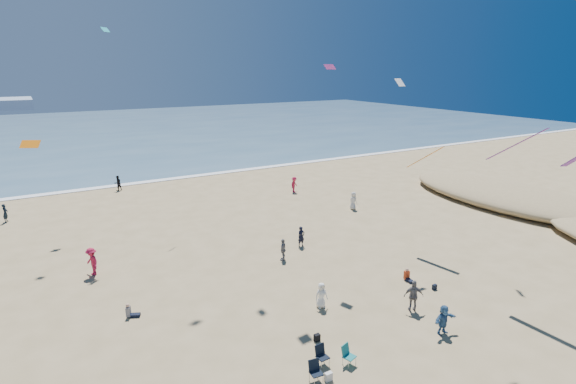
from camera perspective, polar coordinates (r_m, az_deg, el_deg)
ocean at (r=105.47m, az=-25.80°, el=6.73°), size 220.00×100.00×0.06m
surf_line at (r=56.53m, az=-21.14°, el=0.73°), size 220.00×1.20×0.08m
standing_flyers at (r=31.32m, az=-2.60°, el=-8.29°), size 30.11×54.69×1.93m
seated_group at (r=21.20m, az=8.59°, el=-22.91°), size 17.65×22.35×0.84m
chair_cluster at (r=22.15m, az=5.32°, el=-20.61°), size 2.70×1.44×1.00m
white_tote at (r=21.78m, az=5.17°, el=-22.32°), size 0.35×0.20×0.40m
black_backpack at (r=24.20m, az=3.70°, el=-17.97°), size 0.30×0.22×0.38m
navy_bag at (r=30.36m, az=18.10°, el=-11.39°), size 0.28×0.18×0.34m
kites_aloft at (r=29.14m, az=9.27°, el=16.84°), size 40.78×37.96×29.14m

